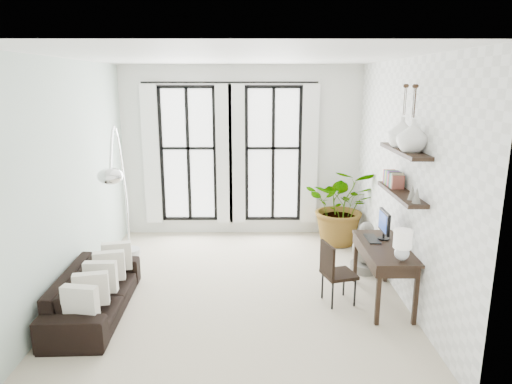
{
  "coord_description": "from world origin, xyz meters",
  "views": [
    {
      "loc": [
        0.22,
        -6.05,
        2.89
      ],
      "look_at": [
        0.26,
        0.3,
        1.35
      ],
      "focal_mm": 32.0,
      "sensor_mm": 36.0,
      "label": 1
    }
  ],
  "objects_px": {
    "desk": "(385,251)",
    "arc_lamp": "(117,160)",
    "sofa": "(94,293)",
    "buddha": "(365,251)",
    "plant": "(342,206)",
    "desk_chair": "(334,269)"
  },
  "relations": [
    {
      "from": "desk_chair",
      "to": "arc_lamp",
      "type": "xyz_separation_m",
      "value": [
        -2.99,
        0.78,
        1.33
      ]
    },
    {
      "from": "plant",
      "to": "desk_chair",
      "type": "height_order",
      "value": "plant"
    },
    {
      "from": "desk",
      "to": "arc_lamp",
      "type": "xyz_separation_m",
      "value": [
        -3.64,
        0.79,
        1.07
      ]
    },
    {
      "from": "desk",
      "to": "arc_lamp",
      "type": "relative_size",
      "value": 0.58
    },
    {
      "from": "buddha",
      "to": "desk",
      "type": "bearing_deg",
      "value": -91.02
    },
    {
      "from": "desk_chair",
      "to": "desk",
      "type": "bearing_deg",
      "value": -16.32
    },
    {
      "from": "plant",
      "to": "desk",
      "type": "xyz_separation_m",
      "value": [
        0.12,
        -2.34,
        0.03
      ]
    },
    {
      "from": "sofa",
      "to": "plant",
      "type": "height_order",
      "value": "plant"
    },
    {
      "from": "desk_chair",
      "to": "plant",
      "type": "bearing_deg",
      "value": 61.44
    },
    {
      "from": "sofa",
      "to": "plant",
      "type": "relative_size",
      "value": 1.37
    },
    {
      "from": "sofa",
      "to": "plant",
      "type": "distance_m",
      "value": 4.48
    },
    {
      "from": "plant",
      "to": "desk_chair",
      "type": "bearing_deg",
      "value": -103.15
    },
    {
      "from": "sofa",
      "to": "desk_chair",
      "type": "bearing_deg",
      "value": -87.04
    },
    {
      "from": "sofa",
      "to": "arc_lamp",
      "type": "distance_m",
      "value": 1.85
    },
    {
      "from": "desk_chair",
      "to": "arc_lamp",
      "type": "distance_m",
      "value": 3.36
    },
    {
      "from": "arc_lamp",
      "to": "plant",
      "type": "bearing_deg",
      "value": 23.65
    },
    {
      "from": "arc_lamp",
      "to": "buddha",
      "type": "xyz_separation_m",
      "value": [
        3.66,
        0.28,
        -1.47
      ]
    },
    {
      "from": "desk",
      "to": "arc_lamp",
      "type": "height_order",
      "value": "arc_lamp"
    },
    {
      "from": "buddha",
      "to": "plant",
      "type": "bearing_deg",
      "value": 96.02
    },
    {
      "from": "desk_chair",
      "to": "buddha",
      "type": "relative_size",
      "value": 1.06
    },
    {
      "from": "plant",
      "to": "desk",
      "type": "relative_size",
      "value": 1.06
    },
    {
      "from": "sofa",
      "to": "buddha",
      "type": "height_order",
      "value": "buddha"
    }
  ]
}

